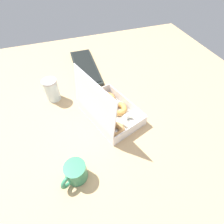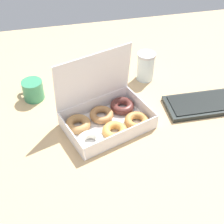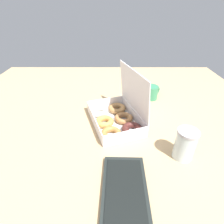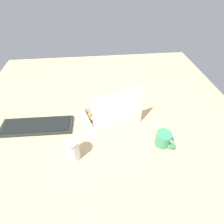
% 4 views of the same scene
% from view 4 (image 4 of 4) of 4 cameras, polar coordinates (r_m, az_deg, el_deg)
% --- Properties ---
extents(ground_plane, '(1.80, 1.80, 0.02)m').
position_cam_4_polar(ground_plane, '(1.16, -2.08, -1.28)').
color(ground_plane, tan).
extents(donut_box, '(0.36, 0.30, 0.27)m').
position_cam_4_polar(donut_box, '(1.10, 0.11, -1.23)').
color(donut_box, white).
rests_on(donut_box, ground_plane).
extents(keyboard, '(0.43, 0.15, 0.02)m').
position_cam_4_polar(keyboard, '(1.16, -23.32, -4.21)').
color(keyboard, black).
rests_on(keyboard, ground_plane).
extents(coffee_mug, '(0.09, 0.11, 0.08)m').
position_cam_4_polar(coffee_mug, '(1.00, 16.54, -8.47)').
color(coffee_mug, '#37865D').
rests_on(coffee_mug, ground_plane).
extents(glass_jar, '(0.08, 0.08, 0.13)m').
position_cam_4_polar(glass_jar, '(0.91, -12.92, -11.78)').
color(glass_jar, silver).
rests_on(glass_jar, ground_plane).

